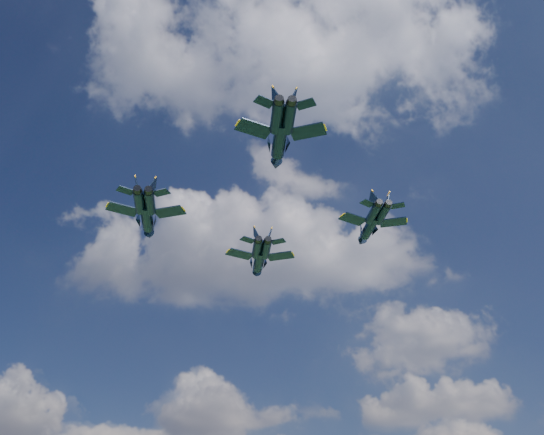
{
  "coord_description": "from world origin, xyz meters",
  "views": [
    {
      "loc": [
        8.05,
        -82.16,
        3.53
      ],
      "look_at": [
        -1.89,
        5.34,
        57.19
      ],
      "focal_mm": 40.0,
      "sensor_mm": 36.0,
      "label": 1
    }
  ],
  "objects_px": {
    "jet_lead": "(259,261)",
    "jet_right": "(369,228)",
    "jet_slot": "(279,142)",
    "jet_left": "(147,219)"
  },
  "relations": [
    {
      "from": "jet_right",
      "to": "jet_slot",
      "type": "distance_m",
      "value": 28.58
    },
    {
      "from": "jet_right",
      "to": "jet_left",
      "type": "bearing_deg",
      "value": -177.02
    },
    {
      "from": "jet_left",
      "to": "jet_slot",
      "type": "height_order",
      "value": "jet_slot"
    },
    {
      "from": "jet_left",
      "to": "jet_right",
      "type": "height_order",
      "value": "jet_right"
    },
    {
      "from": "jet_right",
      "to": "jet_slot",
      "type": "height_order",
      "value": "jet_slot"
    },
    {
      "from": "jet_right",
      "to": "jet_slot",
      "type": "xyz_separation_m",
      "value": [
        -13.53,
        -25.17,
        0.77
      ]
    },
    {
      "from": "jet_lead",
      "to": "jet_right",
      "type": "distance_m",
      "value": 24.24
    },
    {
      "from": "jet_slot",
      "to": "jet_right",
      "type": "bearing_deg",
      "value": 50.6
    },
    {
      "from": "jet_right",
      "to": "jet_lead",
      "type": "bearing_deg",
      "value": 136.77
    },
    {
      "from": "jet_lead",
      "to": "jet_slot",
      "type": "relative_size",
      "value": 1.02
    }
  ]
}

